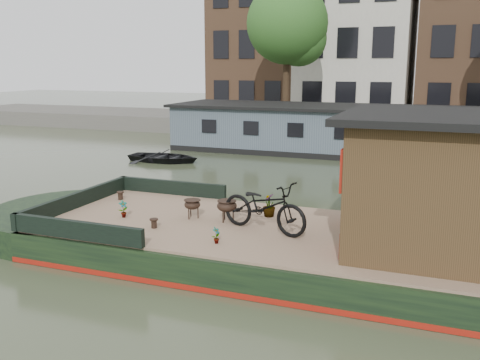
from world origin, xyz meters
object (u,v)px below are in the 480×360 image
(cabin, at_px, (457,183))
(bicycle, at_px, (264,206))
(brazier_rear, at_px, (192,209))
(dinghy, at_px, (164,154))
(potted_plant_a, at_px, (123,209))
(brazier_front, at_px, (227,211))

(cabin, height_order, bicycle, cabin)
(brazier_rear, relative_size, dinghy, 0.14)
(potted_plant_a, relative_size, dinghy, 0.13)
(brazier_rear, bearing_deg, bicycle, -10.28)
(bicycle, height_order, brazier_front, bicycle)
(bicycle, bearing_deg, brazier_front, 85.01)
(bicycle, xyz_separation_m, potted_plant_a, (-3.15, -0.18, -0.32))
(brazier_front, distance_m, brazier_rear, 0.79)
(potted_plant_a, relative_size, brazier_front, 0.83)
(brazier_front, distance_m, dinghy, 11.19)
(bicycle, distance_m, potted_plant_a, 3.17)
(cabin, height_order, brazier_front, cabin)
(potted_plant_a, bearing_deg, cabin, 3.09)
(brazier_front, xyz_separation_m, dinghy, (-6.56, 9.05, -0.57))
(potted_plant_a, distance_m, brazier_rear, 1.50)
(brazier_front, bearing_deg, brazier_rear, -176.43)
(potted_plant_a, xyz_separation_m, brazier_rear, (1.42, 0.49, 0.02))
(cabin, xyz_separation_m, bicycle, (-3.48, -0.18, -0.72))
(cabin, distance_m, dinghy, 14.43)
(bicycle, bearing_deg, potted_plant_a, 109.20)
(bicycle, xyz_separation_m, brazier_rear, (-1.73, 0.31, -0.30))
(bicycle, relative_size, brazier_rear, 4.71)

